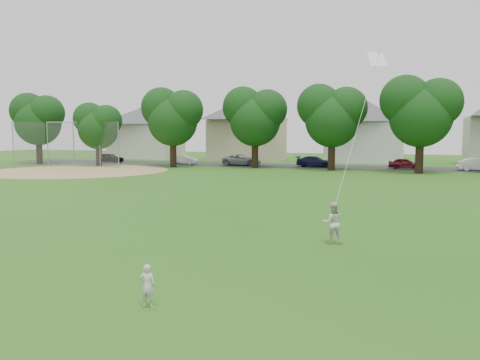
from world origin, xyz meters
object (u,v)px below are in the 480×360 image
(toddler, at_px, (148,286))
(kite, at_px, (357,130))
(baseball_backstop, at_px, (72,145))
(older_boy, at_px, (333,223))

(toddler, height_order, kite, kite)
(kite, distance_m, baseball_backstop, 41.83)
(older_boy, xyz_separation_m, baseball_backstop, (-32.39, 27.62, 1.79))
(older_boy, bearing_deg, kite, -122.05)
(baseball_backstop, bearing_deg, older_boy, -40.46)
(kite, xyz_separation_m, baseball_backstop, (-32.93, 25.76, -1.27))
(baseball_backstop, bearing_deg, kite, -38.04)
(toddler, distance_m, baseball_backstop, 45.59)
(toddler, height_order, older_boy, older_boy)
(toddler, relative_size, baseball_backstop, 0.08)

